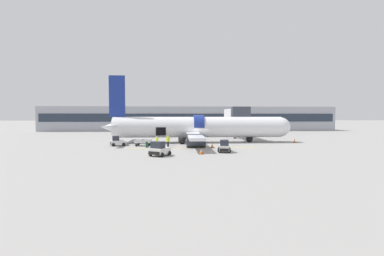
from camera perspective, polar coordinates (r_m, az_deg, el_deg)
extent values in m
plane|color=gray|center=(43.70, 2.15, -3.55)|extent=(500.00, 500.00, 0.00)
cube|color=yellow|center=(38.08, 0.04, -4.45)|extent=(19.59, 0.77, 0.01)
cube|color=#9EA3AD|center=(86.96, -0.58, 2.08)|extent=(93.92, 13.48, 7.77)
cube|color=#232D3D|center=(80.16, -0.35, 2.31)|extent=(92.05, 0.16, 2.48)
cylinder|color=#4C4C51|center=(54.30, 9.52, -0.47)|extent=(0.60, 0.60, 3.60)
cube|color=silver|center=(54.22, 9.54, 2.83)|extent=(2.65, 10.64, 2.65)
cube|color=#333842|center=(49.63, 10.76, 2.84)|extent=(3.45, 1.60, 3.18)
cylinder|color=silver|center=(45.90, 1.45, 0.20)|extent=(29.99, 3.68, 3.68)
sphere|color=silver|center=(49.46, 19.03, 0.23)|extent=(3.49, 3.49, 3.49)
cone|color=silver|center=(47.09, -17.05, 0.15)|extent=(4.23, 3.38, 3.38)
cylinder|color=navy|center=(45.86, 1.45, 0.61)|extent=(1.80, 3.68, 3.68)
cube|color=navy|center=(47.03, -16.32, 6.79)|extent=(2.76, 0.28, 7.21)
cube|color=silver|center=(43.32, -17.55, 0.43)|extent=(0.89, 7.48, 0.20)
cube|color=silver|center=(50.61, -15.46, 0.75)|extent=(0.89, 7.48, 0.20)
cube|color=silver|center=(38.67, 0.57, -1.75)|extent=(2.11, 13.36, 0.40)
cube|color=silver|center=(53.08, -0.49, -0.56)|extent=(2.11, 13.36, 0.40)
cylinder|color=#333842|center=(38.53, 0.88, -2.80)|extent=(2.83, 2.05, 2.05)
cylinder|color=#333842|center=(53.35, -0.29, -1.29)|extent=(2.83, 2.05, 2.05)
cube|color=black|center=(44.05, -6.94, -0.75)|extent=(1.70, 0.12, 1.40)
cylinder|color=#56565B|center=(47.67, 12.66, -1.61)|extent=(0.22, 0.22, 1.22)
sphere|color=black|center=(47.72, 12.65, -2.34)|extent=(1.25, 1.25, 1.25)
cylinder|color=#56565B|center=(43.31, -2.23, -1.97)|extent=(0.22, 0.22, 1.22)
sphere|color=black|center=(43.37, -2.23, -2.77)|extent=(1.25, 1.25, 1.25)
cylinder|color=#56565B|center=(48.37, -2.35, -1.49)|extent=(0.22, 0.22, 1.22)
sphere|color=black|center=(48.42, -2.34, -2.21)|extent=(1.25, 1.25, 1.25)
cube|color=white|center=(42.58, -16.01, -3.07)|extent=(2.63, 2.05, 0.63)
cube|color=#232833|center=(42.51, -16.57, -2.18)|extent=(1.33, 1.53, 0.71)
cube|color=black|center=(42.59, -17.64, -3.26)|extent=(0.45, 1.38, 0.31)
sphere|color=black|center=(43.33, -17.07, -3.34)|extent=(0.56, 0.56, 0.56)
sphere|color=black|center=(41.87, -17.07, -3.55)|extent=(0.56, 0.56, 0.56)
sphere|color=black|center=(43.36, -14.98, -3.31)|extent=(0.56, 0.56, 0.56)
sphere|color=black|center=(41.89, -14.91, -3.52)|extent=(0.56, 0.56, 0.56)
cube|color=silver|center=(30.83, -7.14, -5.03)|extent=(2.61, 2.81, 0.72)
cube|color=#232833|center=(30.42, -7.59, -3.72)|extent=(1.75, 1.61, 0.78)
cube|color=black|center=(29.90, -8.46, -5.56)|extent=(1.35, 0.88, 0.36)
sphere|color=black|center=(30.72, -9.19, -5.67)|extent=(0.56, 0.56, 0.56)
sphere|color=black|center=(29.80, -6.75, -5.91)|extent=(0.56, 0.56, 0.56)
sphere|color=black|center=(31.95, -7.51, -5.34)|extent=(0.56, 0.56, 0.56)
sphere|color=black|center=(31.07, -5.11, -5.55)|extent=(0.56, 0.56, 0.56)
cube|color=silver|center=(34.20, 7.16, -4.32)|extent=(1.76, 3.13, 0.66)
cube|color=#232833|center=(33.61, 7.18, -3.25)|extent=(1.30, 1.50, 0.74)
cube|color=black|center=(32.70, 7.19, -4.88)|extent=(1.15, 0.32, 0.33)
sphere|color=black|center=(33.24, 6.13, -5.02)|extent=(0.56, 0.56, 0.56)
sphere|color=black|center=(33.25, 8.22, -5.03)|extent=(0.56, 0.56, 0.56)
sphere|color=black|center=(35.24, 6.16, -4.59)|extent=(0.56, 0.56, 0.56)
sphere|color=black|center=(35.25, 8.13, -4.60)|extent=(0.56, 0.56, 0.56)
cube|color=silver|center=(41.47, -10.84, -3.19)|extent=(2.61, 1.71, 0.05)
cube|color=silver|center=(41.22, -9.17, -2.88)|extent=(0.17, 1.54, 0.42)
cube|color=silver|center=(40.73, -11.05, -2.96)|extent=(2.46, 0.23, 0.42)
cube|color=silver|center=(42.17, -10.64, -2.77)|extent=(2.46, 0.23, 0.42)
cube|color=#333338|center=(41.19, -8.51, -3.53)|extent=(0.90, 0.14, 0.06)
sphere|color=black|center=(40.59, -9.83, -3.78)|extent=(0.40, 0.40, 0.40)
sphere|color=black|center=(42.10, -9.45, -3.54)|extent=(0.40, 0.40, 0.40)
sphere|color=black|center=(40.94, -12.26, -3.74)|extent=(0.40, 0.40, 0.40)
sphere|color=black|center=(42.44, -11.79, -3.51)|extent=(0.40, 0.40, 0.40)
cube|color=olive|center=(41.21, -9.73, -2.94)|extent=(0.37, 0.23, 0.34)
cube|color=#1E2347|center=(41.30, -10.91, -2.86)|extent=(0.44, 0.32, 0.45)
cylinder|color=#1E2338|center=(39.36, -5.36, -3.64)|extent=(0.41, 0.41, 0.82)
cylinder|color=#CCE523|center=(39.29, -5.36, -2.59)|extent=(0.52, 0.52, 0.64)
sphere|color=#9E7556|center=(39.25, -5.36, -1.96)|extent=(0.23, 0.23, 0.23)
cylinder|color=#CCE523|center=(39.41, -5.64, -2.67)|extent=(0.17, 0.17, 0.59)
cylinder|color=#CCE523|center=(39.18, -5.08, -2.70)|extent=(0.17, 0.17, 0.59)
cylinder|color=black|center=(41.97, -5.33, -3.24)|extent=(0.40, 0.40, 0.83)
cylinder|color=#CCE523|center=(41.90, -5.34, -2.23)|extent=(0.51, 0.51, 0.66)
sphere|color=tan|center=(41.86, -5.34, -1.63)|extent=(0.23, 0.23, 0.23)
cylinder|color=#CCE523|center=(41.82, -5.64, -2.34)|extent=(0.16, 0.16, 0.60)
cylinder|color=#CCE523|center=(41.98, -5.04, -2.32)|extent=(0.16, 0.16, 0.60)
cylinder|color=#1E2338|center=(38.70, -7.79, -3.76)|extent=(0.31, 0.31, 0.82)
cylinder|color=#CCE523|center=(38.63, -7.80, -2.67)|extent=(0.40, 0.40, 0.65)
sphere|color=beige|center=(38.59, -7.80, -2.02)|extent=(0.23, 0.23, 0.23)
cylinder|color=#CCE523|center=(38.86, -7.76, -2.74)|extent=(0.13, 0.13, 0.60)
cylinder|color=#CCE523|center=(38.41, -7.83, -2.81)|extent=(0.13, 0.13, 0.60)
cube|color=#14472D|center=(39.19, -9.97, -3.76)|extent=(0.44, 0.30, 0.73)
cube|color=black|center=(39.14, -9.98, -3.14)|extent=(0.26, 0.08, 0.12)
cube|color=black|center=(49.25, 21.83, -3.02)|extent=(0.53, 0.53, 0.03)
cone|color=orange|center=(49.22, 21.83, -2.61)|extent=(0.39, 0.39, 0.74)
cylinder|color=white|center=(49.21, 21.83, -2.57)|extent=(0.23, 0.23, 0.09)
cube|color=black|center=(31.98, 2.08, -5.79)|extent=(0.60, 0.60, 0.03)
cone|color=orange|center=(31.93, 2.09, -5.20)|extent=(0.44, 0.44, 0.70)
cylinder|color=white|center=(31.93, 2.09, -5.13)|extent=(0.26, 0.26, 0.08)
cube|color=black|center=(38.56, 4.54, -4.36)|extent=(0.58, 0.58, 0.03)
cone|color=orange|center=(38.52, 4.54, -3.90)|extent=(0.43, 0.43, 0.65)
cylinder|color=white|center=(38.52, 4.54, -3.85)|extent=(0.25, 0.25, 0.08)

